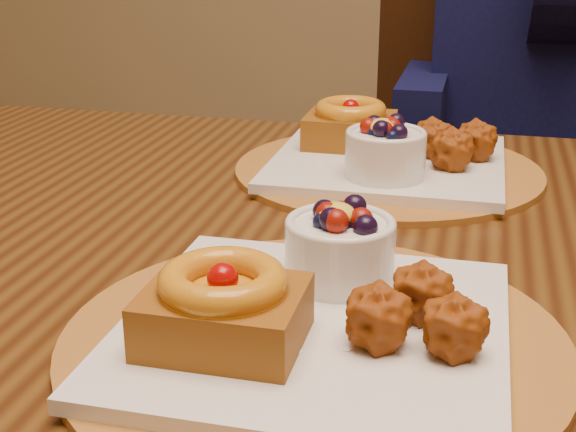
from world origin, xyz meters
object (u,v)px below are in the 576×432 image
object	(u,v)px
place_setting_far	(385,154)
chair_far	(458,218)
place_setting_near	(312,311)
dining_table	(358,307)
diner	(554,21)

from	to	relation	value
place_setting_far	chair_far	distance (m)	0.51
place_setting_near	place_setting_far	size ratio (longest dim) A/B	1.00
place_setting_near	place_setting_far	bearing A→B (deg)	90.03
dining_table	chair_far	bearing A→B (deg)	82.72
dining_table	chair_far	world-z (taller)	chair_far
place_setting_far	chair_far	world-z (taller)	chair_far
place_setting_far	diner	distance (m)	0.63
dining_table	diner	distance (m)	0.85
place_setting_near	diner	world-z (taller)	diner
dining_table	place_setting_near	bearing A→B (deg)	-90.75
place_setting_far	diner	size ratio (longest dim) A/B	0.46
dining_table	diner	world-z (taller)	diner
dining_table	place_setting_near	xyz separation A→B (m)	(-0.00, -0.21, 0.10)
place_setting_near	place_setting_far	xyz separation A→B (m)	(-0.00, 0.43, 0.00)
chair_far	diner	distance (m)	0.39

